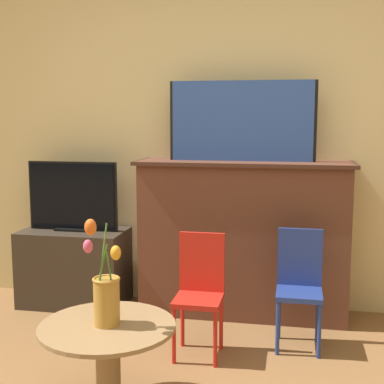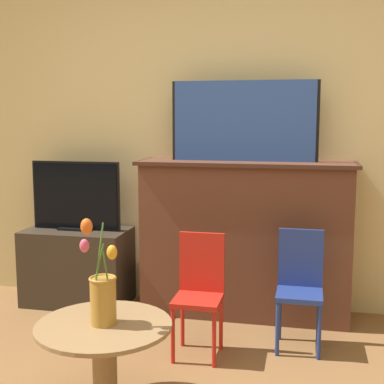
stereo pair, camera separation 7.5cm
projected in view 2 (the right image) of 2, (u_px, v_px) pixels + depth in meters
wall_back at (228, 122)px, 3.86m from camera, size 8.00×0.06×2.70m
fireplace_mantel at (245, 237)px, 3.72m from camera, size 1.48×0.42×1.09m
painting at (244, 121)px, 3.62m from camera, size 1.00×0.03×0.54m
tv_stand at (78, 266)px, 3.98m from camera, size 0.76×0.43×0.56m
tv_monitor at (76, 197)px, 3.91m from camera, size 0.67×0.12×0.50m
chair_red at (200, 287)px, 3.12m from camera, size 0.27×0.27×0.71m
chair_blue at (300, 282)px, 3.22m from camera, size 0.27×0.27×0.71m
side_table at (104, 354)px, 2.51m from camera, size 0.64×0.64×0.43m
vase_tulips at (102, 292)px, 2.46m from camera, size 0.17×0.17×0.51m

